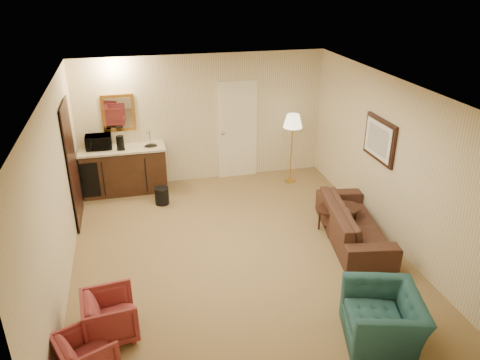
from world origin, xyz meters
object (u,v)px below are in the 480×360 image
(wetbar_cabinet, at_px, (124,170))
(rose_chair_near, at_px, (110,314))
(coffee_table, at_px, (337,219))
(coffee_maker, at_px, (120,143))
(rose_chair_far, at_px, (86,353))
(waste_bin, at_px, (162,196))
(microwave, at_px, (98,141))
(sofa, at_px, (355,217))
(teal_armchair, at_px, (384,311))
(floor_lamp, at_px, (292,149))

(wetbar_cabinet, distance_m, rose_chair_near, 4.10)
(coffee_table, height_order, coffee_maker, coffee_maker)
(rose_chair_far, bearing_deg, waste_bin, -39.56)
(waste_bin, relative_size, coffee_maker, 1.22)
(waste_bin, bearing_deg, microwave, 143.49)
(coffee_maker, bearing_deg, coffee_table, -46.18)
(waste_bin, bearing_deg, wetbar_cabinet, 132.26)
(coffee_table, bearing_deg, microwave, 147.14)
(rose_chair_near, bearing_deg, sofa, -76.67)
(wetbar_cabinet, height_order, rose_chair_far, wetbar_cabinet)
(coffee_table, bearing_deg, teal_armchair, -102.54)
(floor_lamp, height_order, waste_bin, floor_lamp)
(sofa, xyz_separation_m, teal_armchair, (-0.71, -2.19, 0.02))
(waste_bin, bearing_deg, sofa, -34.25)
(wetbar_cabinet, xyz_separation_m, coffee_maker, (-0.02, -0.07, 0.60))
(microwave, bearing_deg, teal_armchair, -56.24)
(coffee_table, distance_m, coffee_maker, 4.27)
(rose_chair_near, bearing_deg, microwave, -3.73)
(sofa, distance_m, rose_chair_near, 4.09)
(wetbar_cabinet, relative_size, coffee_maker, 6.05)
(waste_bin, distance_m, microwave, 1.62)
(rose_chair_far, relative_size, coffee_maker, 2.15)
(wetbar_cabinet, relative_size, coffee_table, 2.11)
(sofa, relative_size, coffee_maker, 7.64)
(coffee_table, bearing_deg, rose_chair_far, -150.64)
(wetbar_cabinet, height_order, coffee_table, wetbar_cabinet)
(teal_armchair, height_order, rose_chair_near, teal_armchair)
(rose_chair_far, xyz_separation_m, floor_lamp, (3.85, 4.32, 0.44))
(coffee_table, distance_m, floor_lamp, 2.17)
(sofa, relative_size, coffee_table, 2.67)
(coffee_table, bearing_deg, wetbar_cabinet, 144.92)
(wetbar_cabinet, distance_m, sofa, 4.52)
(rose_chair_far, bearing_deg, wetbar_cabinet, -29.39)
(wetbar_cabinet, bearing_deg, microwave, 169.46)
(wetbar_cabinet, distance_m, coffee_table, 4.22)
(wetbar_cabinet, height_order, coffee_maker, coffee_maker)
(coffee_table, xyz_separation_m, waste_bin, (-2.80, 1.71, -0.06))
(rose_chair_near, xyz_separation_m, waste_bin, (0.90, 3.37, -0.15))
(rose_chair_far, bearing_deg, floor_lamp, -64.93)
(waste_bin, distance_m, coffee_maker, 1.29)
(coffee_maker, bearing_deg, wetbar_cabinet, 62.15)
(coffee_table, bearing_deg, floor_lamp, 92.72)
(floor_lamp, relative_size, coffee_maker, 5.39)
(sofa, distance_m, microwave, 4.95)
(floor_lamp, xyz_separation_m, waste_bin, (-2.70, -0.40, -0.56))
(microwave, bearing_deg, rose_chair_far, -90.75)
(sofa, distance_m, floor_lamp, 2.44)
(wetbar_cabinet, bearing_deg, sofa, -37.11)
(sofa, height_order, coffee_table, sofa)
(floor_lamp, relative_size, waste_bin, 4.42)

